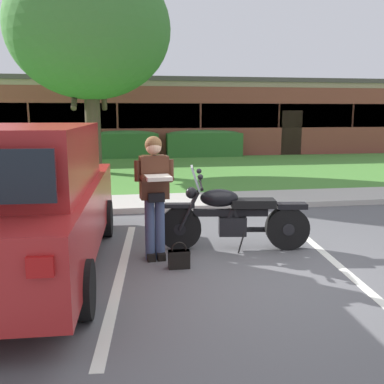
{
  "coord_description": "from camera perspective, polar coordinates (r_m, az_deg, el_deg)",
  "views": [
    {
      "loc": [
        -1.63,
        -5.13,
        2.02
      ],
      "look_at": [
        -0.59,
        1.08,
        0.85
      ],
      "focal_mm": 40.37,
      "sensor_mm": 36.0,
      "label": 1
    }
  ],
  "objects": [
    {
      "name": "ground_plane",
      "position": [
        5.75,
        7.75,
        -10.14
      ],
      "size": [
        140.0,
        140.0,
        0.0
      ],
      "primitive_type": "plane",
      "color": "#565659"
    },
    {
      "name": "handbag",
      "position": [
        5.7,
        -1.71,
        -8.66
      ],
      "size": [
        0.28,
        0.13,
        0.36
      ],
      "color": "black",
      "rests_on": "ground"
    },
    {
      "name": "concrete_walk",
      "position": [
        9.83,
        0.29,
        -1.11
      ],
      "size": [
        60.0,
        1.5,
        0.08
      ],
      "primitive_type": "cube",
      "color": "#B7B2A8",
      "rests_on": "ground"
    },
    {
      "name": "stall_stripe_0",
      "position": [
        5.7,
        -9.34,
        -10.33
      ],
      "size": [
        0.52,
        4.39,
        0.01
      ],
      "primitive_type": "cube",
      "rotation": [
        0.0,
        0.0,
        -0.09
      ],
      "color": "silver",
      "rests_on": "ground"
    },
    {
      "name": "motorcycle",
      "position": [
        6.43,
        6.25,
        -3.32
      ],
      "size": [
        2.24,
        0.82,
        1.26
      ],
      "color": "black",
      "rests_on": "ground"
    },
    {
      "name": "rider_person",
      "position": [
        5.85,
        -4.97,
        0.52
      ],
      "size": [
        0.53,
        0.6,
        1.7
      ],
      "color": "black",
      "rests_on": "ground"
    },
    {
      "name": "hedge_left",
      "position": [
        19.19,
        -8.78,
        6.28
      ],
      "size": [
        2.83,
        0.9,
        1.24
      ],
      "color": "#336B2D",
      "rests_on": "ground"
    },
    {
      "name": "curb_strip",
      "position": [
        9.01,
        1.2,
        -2.06
      ],
      "size": [
        60.0,
        0.2,
        0.12
      ],
      "primitive_type": "cube",
      "color": "#B7B2A8",
      "rests_on": "ground"
    },
    {
      "name": "parked_suv_adjacent",
      "position": [
        5.8,
        -21.7,
        -0.79
      ],
      "size": [
        2.18,
        4.92,
        1.86
      ],
      "color": "#AD2323",
      "rests_on": "ground"
    },
    {
      "name": "brick_building",
      "position": [
        25.33,
        -1.23,
        9.98
      ],
      "size": [
        22.03,
        11.48,
        3.59
      ],
      "color": "brown",
      "rests_on": "ground"
    },
    {
      "name": "shade_tree",
      "position": [
        14.74,
        -13.44,
        20.14
      ],
      "size": [
        5.1,
        5.1,
        6.74
      ],
      "color": "#4C3D2D",
      "rests_on": "ground"
    },
    {
      "name": "hedge_center_left",
      "position": [
        19.55,
        1.6,
        6.48
      ],
      "size": [
        3.39,
        0.9,
        1.24
      ],
      "color": "#336B2D",
      "rests_on": "ground"
    },
    {
      "name": "stall_stripe_1",
      "position": [
        6.37,
        17.95,
        -8.44
      ],
      "size": [
        0.52,
        4.39,
        0.01
      ],
      "primitive_type": "cube",
      "rotation": [
        0.0,
        0.0,
        -0.09
      ],
      "color": "silver",
      "rests_on": "ground"
    },
    {
      "name": "grass_lawn",
      "position": [
        14.93,
        -3.1,
        2.82
      ],
      "size": [
        60.0,
        8.93,
        0.06
      ],
      "primitive_type": "cube",
      "color": "#478433",
      "rests_on": "ground"
    }
  ]
}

